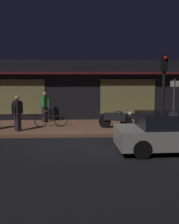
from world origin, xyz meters
The scene contains 10 objects.
ground_plane centered at (0.00, 0.00, 0.00)m, with size 60.00×60.00×0.00m, color black.
sidewalk_slab centered at (0.00, 3.00, 0.07)m, with size 18.00×4.00×0.15m, color brown.
storefront_building centered at (0.00, 6.39, 1.80)m, with size 18.00×3.30×3.60m.
motorcycle centered at (2.13, 2.21, 0.65)m, with size 1.59×0.90×0.97m.
bicycle_parked centered at (-1.09, 2.83, 0.51)m, with size 1.66×0.42×0.91m.
person_photographer centered at (-2.53, 1.84, 1.03)m, with size 0.48×0.51×1.67m.
person_bystander centered at (-1.54, 4.33, 1.03)m, with size 0.55×0.44×1.67m.
sign_post centered at (5.27, 3.09, 1.51)m, with size 0.44×0.09×2.40m.
traffic_light_pole centered at (3.88, 0.50, 2.48)m, with size 0.24×0.33×3.60m.
parked_car_near centered at (3.64, -1.42, 0.70)m, with size 4.14×1.86×1.42m.
Camera 1 is at (0.17, -11.04, 2.76)m, focal length 44.52 mm.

